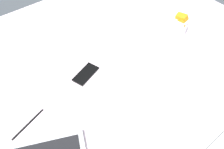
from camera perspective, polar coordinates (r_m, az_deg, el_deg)
The scene contains 5 objects.
bed_mattress at distance 128.48cm, azimuth -0.80°, elevation 2.57°, with size 180.00×140.00×18.00cm, color silver.
snack_cup at distance 135.48cm, azimuth 16.81°, elevation 11.82°, with size 9.00×9.08×13.73cm.
cell_phone at distance 112.14cm, azimuth -6.71°, elevation 0.15°, with size 6.80×14.00×0.80cm, color black.
pillow at distance 106.16cm, azimuth 22.05°, elevation -3.11°, with size 52.00×36.00×13.00cm, color white.
charger_cable at distance 102.16cm, azimuth -20.63°, elevation -11.77°, with size 17.00×0.60×0.60cm, color black.
Camera 1 is at (53.01, 69.47, 103.18)cm, focal length 35.81 mm.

